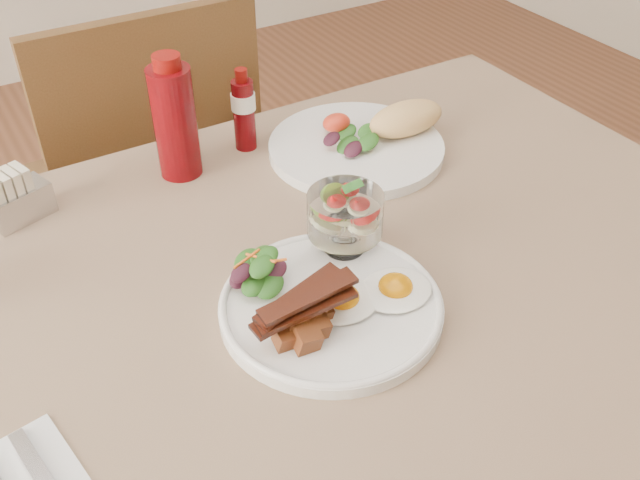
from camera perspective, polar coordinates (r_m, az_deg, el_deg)
table at (r=1.00m, az=-1.32°, el=-6.98°), size 1.33×0.88×0.75m
chair_far at (r=1.58m, az=-13.38°, el=4.46°), size 0.42×0.42×0.93m
main_plate at (r=0.89m, az=0.88°, el=-5.38°), size 0.28×0.28×0.02m
fried_eggs at (r=0.89m, az=3.93°, el=-4.30°), size 0.19×0.13×0.03m
bacon_potato_pile at (r=0.83m, az=-1.33°, el=-5.98°), size 0.13×0.08×0.06m
side_salad at (r=0.90m, az=-4.86°, el=-2.61°), size 0.08×0.08×0.05m
fruit_cup at (r=0.93m, az=2.01°, el=2.06°), size 0.10×0.10×0.10m
second_plate at (r=1.20m, az=3.88°, el=8.06°), size 0.32×0.29×0.07m
ketchup_bottle at (r=1.13m, az=-11.54°, el=9.37°), size 0.08×0.08×0.20m
hot_sauce_bottle at (r=1.19m, az=-6.12°, el=10.26°), size 0.05×0.05×0.14m
sugar_caddy at (r=1.12m, az=-23.13°, el=3.04°), size 0.10×0.07×0.08m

